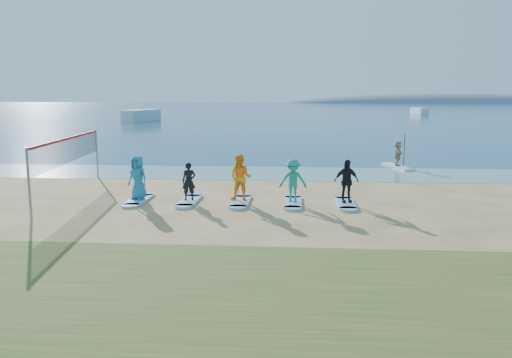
# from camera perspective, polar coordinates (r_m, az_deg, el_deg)

# --- Properties ---
(ground) EXTENTS (600.00, 600.00, 0.00)m
(ground) POSITION_cam_1_polar(r_m,az_deg,el_deg) (17.09, 4.38, -4.81)
(ground) COLOR tan
(ground) RESTS_ON ground
(shallow_water) EXTENTS (600.00, 600.00, 0.00)m
(shallow_water) POSITION_cam_1_polar(r_m,az_deg,el_deg) (27.39, 4.37, 0.63)
(shallow_water) COLOR teal
(shallow_water) RESTS_ON ground
(ocean) EXTENTS (600.00, 600.00, 0.00)m
(ocean) POSITION_cam_1_polar(r_m,az_deg,el_deg) (176.61, 4.36, 8.10)
(ocean) COLOR navy
(ocean) RESTS_ON ground
(island_ridge) EXTENTS (220.00, 56.00, 18.00)m
(island_ridge) POSITION_cam_1_polar(r_m,az_deg,el_deg) (330.56, 21.23, 8.13)
(island_ridge) COLOR slate
(island_ridge) RESTS_ON ground
(volleyball_net) EXTENTS (1.27, 9.01, 2.50)m
(volleyball_net) POSITION_cam_1_polar(r_m,az_deg,el_deg) (22.78, -20.59, 3.07)
(volleyball_net) COLOR gray
(volleyball_net) RESTS_ON ground
(paddleboard) EXTENTS (1.48, 3.08, 0.12)m
(paddleboard) POSITION_cam_1_polar(r_m,az_deg,el_deg) (30.75, 15.86, 1.37)
(paddleboard) COLOR silver
(paddleboard) RESTS_ON ground
(paddleboarder) EXTENTS (0.60, 1.39, 1.46)m
(paddleboarder) POSITION_cam_1_polar(r_m,az_deg,el_deg) (30.65, 15.92, 2.83)
(paddleboarder) COLOR tan
(paddleboarder) RESTS_ON paddleboard
(boat_offshore_a) EXTENTS (4.88, 8.23, 1.90)m
(boat_offshore_a) POSITION_cam_1_polar(r_m,az_deg,el_deg) (86.52, -12.93, 6.46)
(boat_offshore_a) COLOR silver
(boat_offshore_a) RESTS_ON ground
(boat_offshore_b) EXTENTS (3.13, 6.04, 1.50)m
(boat_offshore_b) POSITION_cam_1_polar(r_m,az_deg,el_deg) (123.62, 18.14, 7.07)
(boat_offshore_b) COLOR silver
(boat_offshore_b) RESTS_ON ground
(surfboard_0) EXTENTS (0.70, 2.20, 0.09)m
(surfboard_0) POSITION_cam_1_polar(r_m,az_deg,el_deg) (20.75, -13.24, -2.35)
(surfboard_0) COLOR #91BAE1
(surfboard_0) RESTS_ON ground
(student_0) EXTENTS (1.01, 0.85, 1.76)m
(student_0) POSITION_cam_1_polar(r_m,az_deg,el_deg) (20.58, -13.34, 0.17)
(student_0) COLOR teal
(student_0) RESTS_ON surfboard_0
(surfboard_1) EXTENTS (0.70, 2.20, 0.09)m
(surfboard_1) POSITION_cam_1_polar(r_m,az_deg,el_deg) (20.22, -7.63, -2.49)
(surfboard_1) COLOR #91BAE1
(surfboard_1) RESTS_ON ground
(student_1) EXTENTS (0.56, 0.38, 1.51)m
(student_1) POSITION_cam_1_polar(r_m,az_deg,el_deg) (20.07, -7.68, -0.26)
(student_1) COLOR black
(student_1) RESTS_ON surfboard_1
(surfboard_2) EXTENTS (0.70, 2.20, 0.09)m
(surfboard_2) POSITION_cam_1_polar(r_m,az_deg,el_deg) (19.90, -1.77, -2.60)
(surfboard_2) COLOR #91BAE1
(surfboard_2) RESTS_ON ground
(student_2) EXTENTS (1.02, 0.87, 1.84)m
(student_2) POSITION_cam_1_polar(r_m,az_deg,el_deg) (19.72, -1.78, 0.14)
(student_2) COLOR orange
(student_2) RESTS_ON surfboard_2
(surfboard_3) EXTENTS (0.70, 2.20, 0.09)m
(surfboard_3) POSITION_cam_1_polar(r_m,az_deg,el_deg) (19.79, 4.22, -2.69)
(surfboard_3) COLOR #91BAE1
(surfboard_3) RESTS_ON ground
(student_3) EXTENTS (1.09, 0.63, 1.68)m
(student_3) POSITION_cam_1_polar(r_m,az_deg,el_deg) (19.63, 4.25, -0.16)
(student_3) COLOR teal
(student_3) RESTS_ON surfboard_3
(surfboard_4) EXTENTS (0.70, 2.20, 0.09)m
(surfboard_4) POSITION_cam_1_polar(r_m,az_deg,el_deg) (19.90, 10.21, -2.75)
(surfboard_4) COLOR #91BAE1
(surfboard_4) RESTS_ON ground
(student_4) EXTENTS (1.06, 0.65, 1.69)m
(student_4) POSITION_cam_1_polar(r_m,az_deg,el_deg) (19.74, 10.29, -0.23)
(student_4) COLOR black
(student_4) RESTS_ON surfboard_4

